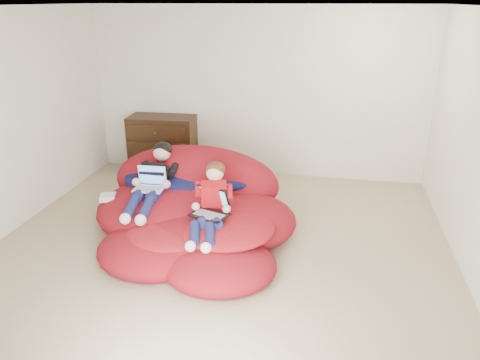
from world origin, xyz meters
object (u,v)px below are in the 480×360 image
Objects in this scene: older_boy at (154,177)px; younger_boy at (211,201)px; laptop_white at (150,183)px; dresser at (163,145)px; beanbag_pile at (192,210)px; laptop_black at (211,207)px.

older_boy is 0.93m from younger_boy.
younger_boy is 2.64× the size of laptop_white.
laptop_white is at bearing -73.74° from dresser.
beanbag_pile is 5.18× the size of laptop_black.
beanbag_pile is 7.36× the size of laptop_white.
older_boy is 0.12m from laptop_white.
laptop_black is (-0.00, -0.00, -0.06)m from younger_boy.
beanbag_pile is at bearing 127.28° from younger_boy.
younger_boy is at bearing -52.72° from beanbag_pile.
dresser is at bearing 118.73° from beanbag_pile.
laptop_black is at bearing -24.04° from laptop_white.
laptop_white is 0.70× the size of laptop_black.
laptop_white is (-0.44, -0.12, 0.35)m from beanbag_pile.
older_boy is at bearing 179.79° from beanbag_pile.
younger_boy is (1.37, -2.32, 0.17)m from dresser.
dresser is 2.12m from beanbag_pile.
laptop_black is at bearing -52.90° from beanbag_pile.
laptop_black is (0.80, -0.47, -0.08)m from older_boy.
laptop_black is (1.37, -2.33, 0.11)m from dresser.
dresser is 2.17× the size of laptop_black.
younger_boy is (0.36, -0.47, 0.35)m from beanbag_pile.
beanbag_pile is 2.13× the size of older_boy.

